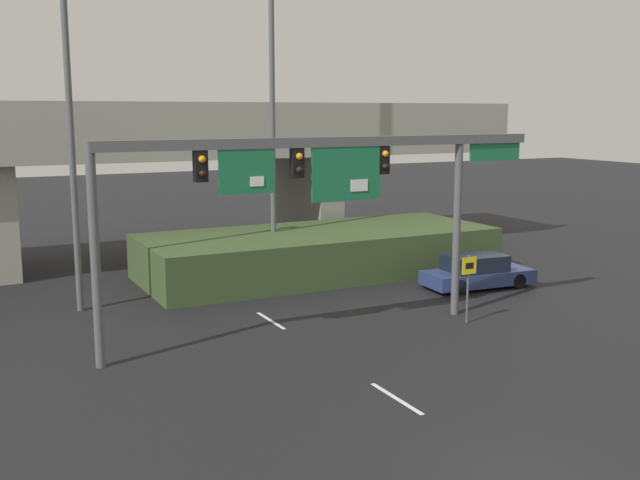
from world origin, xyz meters
TOP-DOWN VIEW (x-y plane):
  - ground_plane at (0.00, 0.00)m, footprint 160.00×160.00m
  - lane_markings at (0.00, 12.95)m, footprint 0.14×35.30m
  - signal_gantry at (0.91, 10.67)m, footprint 15.71×0.44m
  - speed_limit_sign at (6.04, 9.53)m, footprint 0.60×0.11m
  - highway_light_pole_near at (3.21, 20.01)m, footprint 0.70×0.36m
  - highway_light_pole_far at (-5.79, 17.48)m, footprint 0.70×0.36m
  - overpass_bridge at (-0.00, 26.24)m, footprint 37.40×7.78m
  - grass_embankment at (5.11, 19.22)m, footprint 16.04×6.32m
  - parked_sedan_near_right at (9.80, 13.70)m, footprint 4.81×2.25m

SIDE VIEW (x-z plane):
  - ground_plane at x=0.00m, z-range 0.00..0.00m
  - lane_markings at x=0.00m, z-range 0.00..0.01m
  - parked_sedan_near_right at x=9.80m, z-range -0.05..1.37m
  - grass_embankment at x=5.11m, z-range 0.00..1.97m
  - speed_limit_sign at x=6.04m, z-range 0.37..2.79m
  - signal_gantry at x=0.91m, z-range 2.01..8.55m
  - overpass_bridge at x=0.00m, z-range 1.64..9.43m
  - highway_light_pole_far at x=-5.79m, z-range 0.37..12.65m
  - highway_light_pole_near at x=3.21m, z-range 0.38..17.83m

